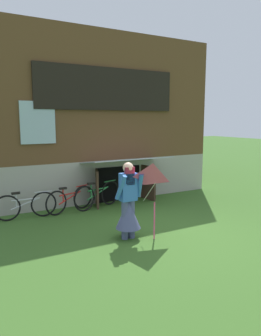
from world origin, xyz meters
TOP-DOWN VIEW (x-y plane):
  - ground_plane at (0.00, 0.00)m, footprint 60.00×60.00m
  - log_house at (-0.00, 5.23)m, footprint 7.33×5.58m
  - person at (-0.92, 0.10)m, footprint 0.61×0.52m
  - kite at (-0.62, -0.37)m, footprint 0.85×0.79m
  - bicycle_green at (-0.56, 2.54)m, footprint 1.59×0.55m
  - bicycle_red at (-1.36, 2.55)m, footprint 1.46×0.54m
  - bicycle_silver at (-2.52, 2.49)m, footprint 1.53×0.13m

SIDE VIEW (x-z plane):
  - ground_plane at x=0.00m, z-range 0.00..0.00m
  - bicycle_silver at x=-2.52m, z-range -0.01..0.69m
  - bicycle_red at x=-1.36m, z-range -0.01..0.69m
  - bicycle_green at x=-0.56m, z-range -0.01..0.74m
  - person at x=-0.92m, z-range -0.13..1.48m
  - kite at x=-0.62m, z-range 0.49..2.04m
  - log_house at x=0.00m, z-range 0.00..4.98m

